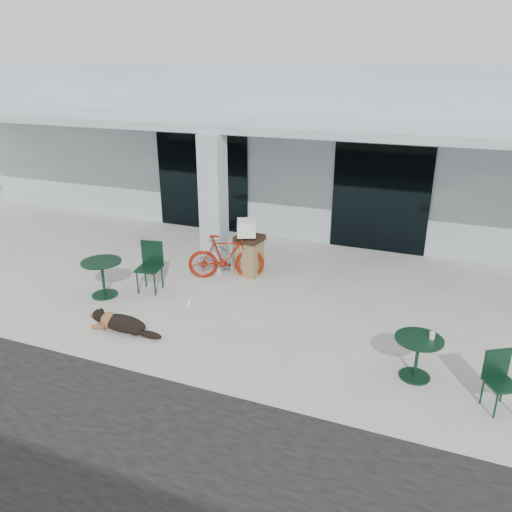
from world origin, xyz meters
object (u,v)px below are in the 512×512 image
at_px(bicycle, 226,256).
at_px(trash_receptacle, 250,255).
at_px(dog, 123,322).
at_px(cafe_table_near, 103,279).
at_px(cafe_chair_far_a, 502,383).
at_px(cafe_chair_near, 149,268).
at_px(cafe_table_far, 417,358).

xyz_separation_m(bicycle, trash_receptacle, (0.41, 0.36, -0.04)).
relative_size(dog, cafe_table_near, 1.34).
bearing_deg(trash_receptacle, bicycle, -138.45).
xyz_separation_m(cafe_table_near, cafe_chair_far_a, (7.41, -0.99, 0.05)).
xyz_separation_m(cafe_table_near, cafe_chair_near, (0.76, 0.55, 0.14)).
distance_m(cafe_table_far, cafe_chair_far_a, 1.21).
xyz_separation_m(cafe_table_far, trash_receptacle, (-3.90, 2.76, 0.13)).
bearing_deg(dog, cafe_chair_far_a, -3.08).
distance_m(dog, cafe_table_near, 1.69).
distance_m(cafe_table_near, cafe_chair_near, 0.95).
xyz_separation_m(cafe_table_far, cafe_chair_far_a, (1.14, -0.38, 0.09)).
height_order(dog, cafe_chair_far_a, cafe_chair_far_a).
distance_m(bicycle, cafe_table_far, 4.94).
bearing_deg(cafe_table_near, cafe_chair_near, 35.72).
distance_m(bicycle, trash_receptacle, 0.55).
xyz_separation_m(cafe_table_near, trash_receptacle, (2.37, 2.15, 0.08)).
height_order(cafe_table_near, cafe_chair_far_a, cafe_chair_far_a).
bearing_deg(bicycle, dog, 142.99).
bearing_deg(cafe_chair_near, trash_receptacle, 35.88).
bearing_deg(bicycle, cafe_table_near, 108.94).
relative_size(cafe_table_near, cafe_chair_far_a, 0.95).
relative_size(cafe_table_near, cafe_table_far, 1.13).
relative_size(cafe_chair_near, cafe_table_far, 1.46).
bearing_deg(trash_receptacle, cafe_chair_near, -135.06).
xyz_separation_m(cafe_chair_near, trash_receptacle, (1.61, 1.61, -0.06)).
relative_size(cafe_table_far, trash_receptacle, 0.77).
distance_m(cafe_table_near, cafe_chair_far_a, 7.48).
bearing_deg(cafe_table_near, trash_receptacle, 42.26).
distance_m(bicycle, dog, 3.00).
height_order(dog, cafe_table_near, cafe_table_near).
xyz_separation_m(bicycle, cafe_chair_far_a, (5.45, -2.78, -0.08)).
xyz_separation_m(dog, cafe_table_near, (-1.26, 1.11, 0.20)).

